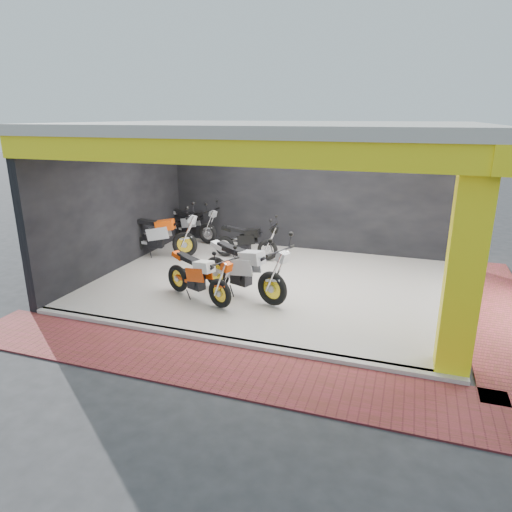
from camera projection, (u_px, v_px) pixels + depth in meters
The scene contains 16 objects.
ground at pixel (242, 320), 8.97m from camera, with size 80.00×80.00×0.00m, color #2D2D30.
showroom_floor at pixel (272, 283), 10.76m from camera, with size 8.00×6.00×0.10m, color silver.
showroom_ceiling at pixel (274, 127), 9.71m from camera, with size 8.40×6.40×0.20m, color beige.
back_wall at pixel (304, 192), 13.06m from camera, with size 8.20×0.20×3.50m, color black.
left_wall at pixel (118, 202), 11.53m from camera, with size 0.20×6.20×3.50m, color black.
corner_column at pixel (465, 266), 6.61m from camera, with size 0.50×0.50×3.50m, color #FFF015.
header_beam_front at pixel (218, 152), 7.09m from camera, with size 8.40×0.30×0.40m, color #FFF015.
header_beam_right at pixel (477, 146), 8.57m from camera, with size 0.30×6.40×0.40m, color #FFF015.
floor_kerb at pixel (222, 340), 8.03m from camera, with size 8.00×0.20×0.10m, color silver.
paver_front at pixel (203, 364), 7.34m from camera, with size 9.00×1.40×0.03m, color maroon.
paver_right at pixel (497, 312), 9.29m from camera, with size 1.40×7.00×0.03m, color maroon.
moto_hero at pixel (220, 279), 9.07m from camera, with size 2.04×0.76×1.25m, color #D63E09, non-canonical shape.
moto_row_a at pixel (272, 272), 9.14m from camera, with size 2.41×0.89×1.47m, color #B4B5BC, non-canonical shape.
moto_row_b at pixel (268, 240), 12.11m from camera, with size 1.89×0.70×1.16m, color black, non-canonical shape.
moto_row_c at pixel (184, 232), 12.32m from camera, with size 2.35×0.87×1.44m, color #B6B8BE, non-canonical shape.
moto_row_d at pixel (207, 224), 13.69m from camera, with size 2.09×0.77×1.28m, color #97999E, non-canonical shape.
Camera 1 is at (2.91, -7.67, 3.85)m, focal length 32.00 mm.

